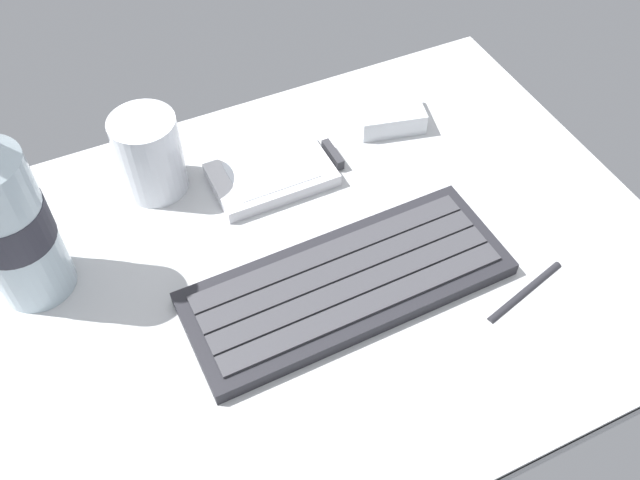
# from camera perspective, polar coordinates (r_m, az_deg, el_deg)

# --- Properties ---
(ground_plane) EXTENTS (0.64, 0.48, 0.03)m
(ground_plane) POSITION_cam_1_polar(r_m,az_deg,el_deg) (0.65, 0.09, -2.39)
(ground_plane) COLOR #B7BABC
(keyboard) EXTENTS (0.29, 0.12, 0.02)m
(keyboard) POSITION_cam_1_polar(r_m,az_deg,el_deg) (0.62, 2.24, -3.53)
(keyboard) COLOR #232328
(keyboard) RESTS_ON ground_plane
(handheld_device) EXTENTS (0.13, 0.08, 0.02)m
(handheld_device) POSITION_cam_1_polar(r_m,az_deg,el_deg) (0.71, -3.51, 5.54)
(handheld_device) COLOR silver
(handheld_device) RESTS_ON ground_plane
(juice_cup) EXTENTS (0.06, 0.06, 0.09)m
(juice_cup) POSITION_cam_1_polar(r_m,az_deg,el_deg) (0.69, -13.79, 6.61)
(juice_cup) COLOR silver
(juice_cup) RESTS_ON ground_plane
(water_bottle) EXTENTS (0.07, 0.07, 0.21)m
(water_bottle) POSITION_cam_1_polar(r_m,az_deg,el_deg) (0.61, -24.48, 1.73)
(water_bottle) COLOR silver
(water_bottle) RESTS_ON ground_plane
(charger_block) EXTENTS (0.08, 0.07, 0.02)m
(charger_block) POSITION_cam_1_polar(r_m,az_deg,el_deg) (0.77, 5.67, 10.32)
(charger_block) COLOR silver
(charger_block) RESTS_ON ground_plane
(stylus_pen) EXTENTS (0.09, 0.03, 0.01)m
(stylus_pen) POSITION_cam_1_polar(r_m,az_deg,el_deg) (0.64, 16.55, -3.96)
(stylus_pen) COLOR #26262B
(stylus_pen) RESTS_ON ground_plane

